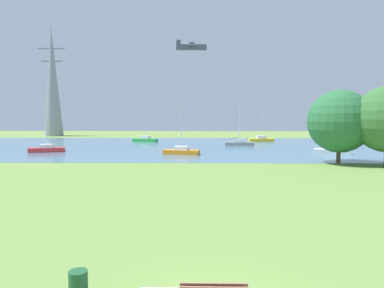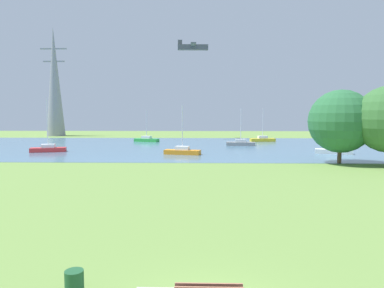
# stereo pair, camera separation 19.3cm
# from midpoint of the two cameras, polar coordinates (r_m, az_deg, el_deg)

# --- Properties ---
(ground_plane) EXTENTS (160.00, 160.00, 0.00)m
(ground_plane) POSITION_cam_midpoint_polar(r_m,az_deg,el_deg) (31.43, 1.68, -5.11)
(ground_plane) COLOR olive
(litter_bin) EXTENTS (0.56, 0.56, 0.80)m
(litter_bin) POSITION_cam_midpoint_polar(r_m,az_deg,el_deg) (11.90, -18.23, -20.53)
(litter_bin) COLOR #1E512D
(litter_bin) RESTS_ON ground
(water_surface) EXTENTS (140.00, 40.00, 0.02)m
(water_surface) POSITION_cam_midpoint_polar(r_m,az_deg,el_deg) (59.21, 1.43, -0.38)
(water_surface) COLOR slate
(water_surface) RESTS_ON ground
(sailboat_brown) EXTENTS (4.99, 2.36, 7.23)m
(sailboat_brown) POSITION_cam_midpoint_polar(r_m,az_deg,el_deg) (76.92, 24.76, 0.73)
(sailboat_brown) COLOR brown
(sailboat_brown) RESTS_ON water_surface
(sailboat_white) EXTENTS (5.03, 3.02, 7.88)m
(sailboat_white) POSITION_cam_midpoint_polar(r_m,az_deg,el_deg) (52.02, 21.47, -0.94)
(sailboat_white) COLOR white
(sailboat_white) RESTS_ON water_surface
(sailboat_red) EXTENTS (5.03, 2.70, 7.60)m
(sailboat_red) POSITION_cam_midpoint_polar(r_m,az_deg,el_deg) (54.53, -22.34, -0.72)
(sailboat_red) COLOR red
(sailboat_red) RESTS_ON water_surface
(sailboat_gray) EXTENTS (4.91, 1.91, 6.34)m
(sailboat_gray) POSITION_cam_midpoint_polar(r_m,az_deg,el_deg) (60.99, 7.51, 0.16)
(sailboat_gray) COLOR gray
(sailboat_gray) RESTS_ON water_surface
(sailboat_green) EXTENTS (5.03, 2.93, 6.10)m
(sailboat_green) POSITION_cam_midpoint_polar(r_m,az_deg,el_deg) (69.47, -7.59, 0.73)
(sailboat_green) COLOR green
(sailboat_green) RESTS_ON water_surface
(sailboat_orange) EXTENTS (5.01, 2.54, 6.49)m
(sailboat_orange) POSITION_cam_midpoint_polar(r_m,az_deg,el_deg) (47.46, -1.82, -1.15)
(sailboat_orange) COLOR orange
(sailboat_orange) RESTS_ON water_surface
(sailboat_yellow) EXTENTS (4.94, 2.04, 6.50)m
(sailboat_yellow) POSITION_cam_midpoint_polar(r_m,az_deg,el_deg) (70.72, 10.94, 0.76)
(sailboat_yellow) COLOR yellow
(sailboat_yellow) RESTS_ON water_surface
(tree_west_near) EXTENTS (6.89, 6.89, 8.06)m
(tree_west_near) POSITION_cam_midpoint_polar(r_m,az_deg,el_deg) (42.06, 22.45, 3.38)
(tree_west_near) COLOR brown
(tree_west_near) RESTS_ON ground
(electricity_pylon) EXTENTS (6.40, 4.40, 26.30)m
(electricity_pylon) POSITION_cam_midpoint_polar(r_m,az_deg,el_deg) (93.87, -21.50, 9.28)
(electricity_pylon) COLOR gray
(electricity_pylon) RESTS_ON ground
(light_aircraft) EXTENTS (6.45, 8.45, 2.10)m
(light_aircraft) POSITION_cam_midpoint_polar(r_m,az_deg,el_deg) (77.82, -0.21, 15.26)
(light_aircraft) COLOR #4C5156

